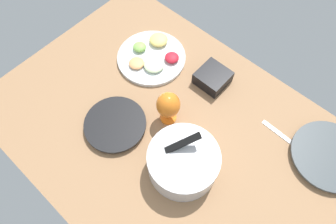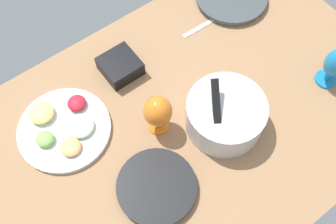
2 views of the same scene
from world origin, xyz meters
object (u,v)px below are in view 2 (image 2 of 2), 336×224
Objects in this scene: dinner_plate_right at (157,187)px; square_bowl_black at (120,66)px; mixing_bowl at (225,114)px; hurricane_glass_blue at (336,64)px; hurricane_glass_orange at (158,112)px; fruit_platter at (64,127)px.

dinner_plate_right is 47.49cm from square_bowl_black.
dinner_plate_right is at bearing 9.10° from mixing_bowl.
dinner_plate_right is 33.15cm from mixing_bowl.
hurricane_glass_blue is at bearing 167.62° from mixing_bowl.
square_bowl_black is at bearing -94.82° from hurricane_glass_orange.
square_bowl_black is (58.49, -48.76, -7.01)cm from hurricane_glass_blue.
mixing_bowl is at bearing -170.90° from dinner_plate_right.
mixing_bowl is 43.20cm from hurricane_glass_blue.
hurricane_glass_orange is (60.77, -21.71, 0.09)cm from hurricane_glass_blue.
square_bowl_black is at bearing -109.55° from dinner_plate_right.
hurricane_glass_orange is (-26.87, 18.47, 8.87)cm from fruit_platter.
mixing_bowl reaches higher than hurricane_glass_blue.
hurricane_glass_orange is 28.05cm from square_bowl_black.
fruit_platter is (45.60, -30.96, -5.03)cm from mixing_bowl.
fruit_platter is (13.27, -36.14, 0.15)cm from dinner_plate_right.
hurricane_glass_orange is 1.28× the size of square_bowl_black.
dinner_plate_right is at bearing 52.41° from hurricane_glass_orange.
hurricane_glass_blue reaches higher than fruit_platter.
fruit_platter is at bearing -34.18° from mixing_bowl.
mixing_bowl is (-32.33, -5.18, 5.18)cm from dinner_plate_right.
mixing_bowl is 2.02× the size of square_bowl_black.
hurricane_glass_orange is (18.73, -12.49, 3.84)cm from mixing_bowl.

